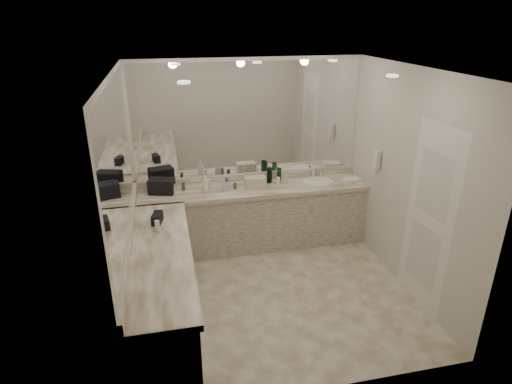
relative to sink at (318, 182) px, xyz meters
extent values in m
plane|color=beige|center=(-0.95, -1.20, -0.90)|extent=(3.20, 3.20, 0.00)
plane|color=white|center=(-0.95, -1.20, 1.71)|extent=(3.20, 3.20, 0.00)
cube|color=beige|center=(-0.95, 0.30, 0.41)|extent=(3.20, 0.02, 2.60)
cube|color=beige|center=(-2.55, -1.20, 0.41)|extent=(0.02, 3.00, 2.60)
cube|color=beige|center=(0.65, -1.20, 0.41)|extent=(0.02, 3.00, 2.60)
cube|color=beige|center=(-0.95, 0.00, -0.48)|extent=(3.20, 0.60, 0.84)
cube|color=silver|center=(-0.95, -0.01, -0.03)|extent=(3.20, 0.64, 0.06)
cube|color=beige|center=(-2.25, -1.50, -0.48)|extent=(0.60, 2.40, 0.84)
cube|color=silver|center=(-2.24, -1.50, -0.03)|extent=(0.64, 2.42, 0.06)
cube|color=silver|center=(-0.95, 0.28, 0.05)|extent=(3.20, 0.04, 0.10)
cube|color=silver|center=(-2.53, -1.20, 0.05)|extent=(0.04, 3.00, 0.10)
cube|color=white|center=(-0.95, 0.29, 0.88)|extent=(3.12, 0.01, 1.55)
cube|color=white|center=(-2.54, -1.20, 0.88)|extent=(0.01, 2.92, 1.55)
cylinder|color=white|center=(0.00, 0.00, 0.00)|extent=(0.44, 0.44, 0.03)
cube|color=silver|center=(0.00, 0.21, 0.07)|extent=(0.24, 0.16, 0.14)
cube|color=white|center=(0.61, -0.50, 0.46)|extent=(0.06, 0.10, 0.24)
cube|color=white|center=(0.64, -1.70, 0.16)|extent=(0.02, 0.82, 2.10)
cube|color=black|center=(-2.18, 0.06, 0.10)|extent=(0.37, 0.29, 0.19)
cube|color=black|center=(-2.25, -0.84, 0.06)|extent=(0.14, 0.23, 0.12)
cube|color=beige|center=(-0.93, -0.03, 0.09)|extent=(0.28, 0.18, 0.16)
cube|color=white|center=(0.48, -0.08, 0.03)|extent=(0.27, 0.20, 0.04)
cylinder|color=white|center=(-2.25, -1.06, 0.07)|extent=(0.05, 0.05, 0.12)
imported|color=white|center=(-1.61, -0.02, 0.12)|extent=(0.11, 0.11, 0.23)
imported|color=silver|center=(-1.35, -0.05, 0.09)|extent=(0.10, 0.10, 0.17)
imported|color=#FEC584|center=(-0.90, -0.06, 0.09)|extent=(0.15, 0.15, 0.16)
cylinder|color=#104428|center=(-0.67, 0.14, 0.11)|extent=(0.06, 0.06, 0.21)
cylinder|color=#104428|center=(-0.69, 0.11, 0.11)|extent=(0.06, 0.06, 0.22)
cylinder|color=#104428|center=(-0.54, 0.15, 0.10)|extent=(0.06, 0.06, 0.19)
cylinder|color=silver|center=(-0.98, 0.09, 0.06)|extent=(0.04, 0.04, 0.12)
cylinder|color=#E0B28C|center=(-2.03, 0.04, 0.06)|extent=(0.06, 0.06, 0.12)
cylinder|color=silver|center=(-0.47, 0.03, 0.07)|extent=(0.04, 0.04, 0.13)
cylinder|color=white|center=(-0.59, 0.00, 0.06)|extent=(0.05, 0.05, 0.11)
cylinder|color=#3F3F4C|center=(-1.30, 0.08, 0.07)|extent=(0.04, 0.04, 0.13)
cylinder|color=white|center=(-2.04, 0.02, 0.05)|extent=(0.05, 0.05, 0.09)
cylinder|color=#3F3F4C|center=(-1.20, 0.00, 0.04)|extent=(0.05, 0.05, 0.08)
cylinder|color=#3F3F4C|center=(-1.89, 0.09, 0.06)|extent=(0.05, 0.05, 0.11)
cylinder|color=silver|center=(-1.55, 0.09, 0.07)|extent=(0.05, 0.05, 0.13)
camera|label=1|loc=(-2.10, -5.37, 2.21)|focal=30.00mm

